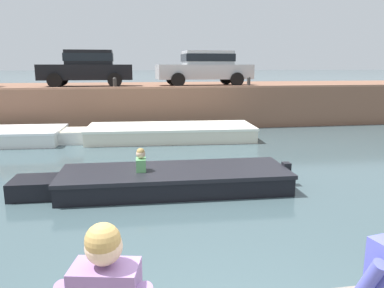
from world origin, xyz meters
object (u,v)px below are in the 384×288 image
Objects in this scene: car_left_inner_black at (88,67)px; car_centre_silver at (205,67)px; boat_moored_central_cream at (163,133)px; mooring_bollard_east at (249,82)px; motorboat_passing at (165,180)px; mooring_bollard_mid at (115,83)px.

car_left_inner_black is 0.91× the size of car_centre_silver.
car_left_inner_black is at bearing 125.91° from boat_moored_central_cream.
car_centre_silver is 9.63× the size of mooring_bollard_east.
motorboat_passing reaches higher than boat_moored_central_cream.
car_centre_silver is at bearing 59.87° from boat_moored_central_cream.
car_centre_silver is 9.63× the size of mooring_bollard_mid.
car_left_inner_black is at bearing -179.99° from car_centre_silver.
car_centre_silver reaches higher than mooring_bollard_east.
car_left_inner_black is 2.20m from mooring_bollard_mid.
car_centre_silver is (2.74, 9.44, 2.30)m from motorboat_passing.
car_left_inner_black is at bearing 165.28° from mooring_bollard_east.
car_left_inner_black and car_centre_silver have the same top height.
mooring_bollard_mid reaches higher than boat_moored_central_cream.
car_left_inner_black is 8.77× the size of mooring_bollard_east.
boat_moored_central_cream is at bearing -52.65° from mooring_bollard_mid.
mooring_bollard_mid and mooring_bollard_east have the same top height.
motorboat_passing is at bearing -94.62° from boat_moored_central_cream.
boat_moored_central_cream is 5.39m from car_left_inner_black.
boat_moored_central_cream is 1.80× the size of car_left_inner_black.
mooring_bollard_mid is at bearing 99.17° from motorboat_passing.
car_centre_silver is at bearing 23.80° from mooring_bollard_mid.
car_centre_silver reaches higher than motorboat_passing.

